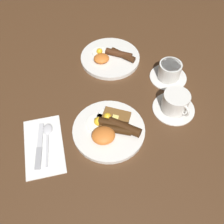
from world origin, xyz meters
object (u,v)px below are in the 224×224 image
object	(u,v)px
teacup_near	(175,103)
knife	(39,148)
breakfast_plate_far	(110,57)
spoon	(48,134)
teacup_far	(169,72)
breakfast_plate_near	(110,129)

from	to	relation	value
teacup_near	knife	size ratio (longest dim) A/B	0.89
knife	breakfast_plate_far	bearing A→B (deg)	-33.04
breakfast_plate_far	spoon	world-z (taller)	breakfast_plate_far
breakfast_plate_far	teacup_far	xyz separation A→B (m)	(0.21, -0.13, 0.02)
teacup_near	spoon	bearing A→B (deg)	-173.03
breakfast_plate_near	breakfast_plate_far	xyz separation A→B (m)	(0.04, 0.34, -0.00)
breakfast_plate_far	teacup_near	xyz separation A→B (m)	(0.19, -0.28, 0.02)
teacup_near	spoon	xyz separation A→B (m)	(-0.43, -0.05, -0.02)
teacup_near	spoon	size ratio (longest dim) A/B	0.94
teacup_far	teacup_near	bearing A→B (deg)	-97.32
breakfast_plate_far	breakfast_plate_near	bearing A→B (deg)	-97.30
spoon	teacup_near	bearing A→B (deg)	-82.77
knife	spoon	distance (m)	0.05
teacup_near	spoon	distance (m)	0.44
breakfast_plate_near	teacup_far	world-z (taller)	teacup_far
breakfast_plate_far	knife	distance (m)	0.46
breakfast_plate_far	spoon	distance (m)	0.41
breakfast_plate_near	spoon	bearing A→B (deg)	177.11
breakfast_plate_near	breakfast_plate_far	world-z (taller)	breakfast_plate_near
spoon	breakfast_plate_near	bearing A→B (deg)	-92.63
knife	spoon	xyz separation A→B (m)	(0.02, 0.05, 0.00)
teacup_far	knife	size ratio (longest dim) A/B	0.86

